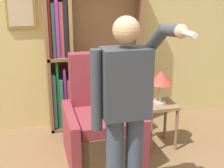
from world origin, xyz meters
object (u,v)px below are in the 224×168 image
(bookcase, at_px, (82,61))
(person_standing, at_px, (125,108))
(table_lamp, at_px, (161,79))
(side_table, at_px, (159,112))
(armchair, at_px, (101,126))

(bookcase, xyz_separation_m, person_standing, (0.06, -1.80, 0.02))
(person_standing, distance_m, table_lamp, 1.23)
(side_table, bearing_deg, armchair, -177.36)
(side_table, bearing_deg, person_standing, -126.52)
(bookcase, distance_m, table_lamp, 1.14)
(bookcase, distance_m, armchair, 1.03)
(bookcase, height_order, person_standing, bookcase)
(person_standing, xyz_separation_m, side_table, (0.73, 0.99, -0.52))
(bookcase, height_order, armchair, bookcase)
(armchair, distance_m, person_standing, 1.13)
(bookcase, relative_size, armchair, 1.71)
(bookcase, height_order, table_lamp, bookcase)
(table_lamp, bearing_deg, side_table, 0.00)
(bookcase, relative_size, person_standing, 1.18)
(bookcase, bearing_deg, armchair, -85.28)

